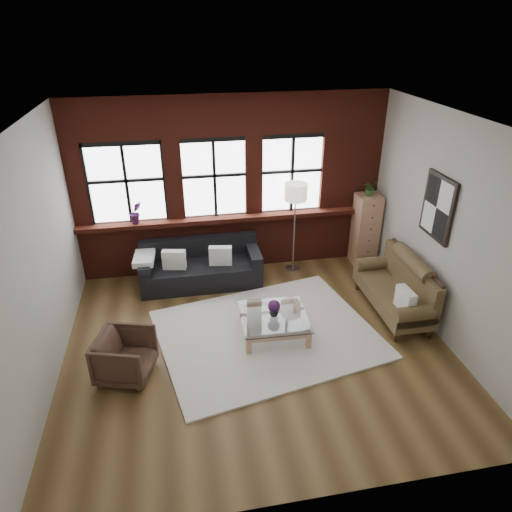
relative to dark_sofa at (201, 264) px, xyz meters
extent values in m
plane|color=#533B1E|center=(0.66, -1.90, -0.38)|extent=(5.50, 5.50, 0.00)
plane|color=white|center=(0.66, -1.90, 2.82)|extent=(5.50, 5.50, 0.00)
plane|color=#AEABA2|center=(0.66, 0.60, 1.22)|extent=(5.50, 0.00, 5.50)
plane|color=#AEABA2|center=(0.66, -4.40, 1.22)|extent=(5.50, 0.00, 5.50)
plane|color=#AEABA2|center=(-2.09, -1.90, 1.22)|extent=(0.00, 5.00, 5.00)
plane|color=#AEABA2|center=(3.41, -1.90, 1.22)|extent=(0.00, 5.00, 5.00)
cube|color=maroon|center=(0.66, 0.45, 0.66)|extent=(5.50, 0.30, 0.08)
cube|color=silver|center=(0.86, -1.71, -0.37)|extent=(3.55, 3.03, 0.03)
cube|color=white|center=(-0.45, -0.10, 0.19)|extent=(0.42, 0.21, 0.34)
cube|color=white|center=(0.35, -0.10, 0.19)|extent=(0.42, 0.20, 0.34)
cube|color=white|center=(2.88, -2.00, 0.19)|extent=(0.16, 0.39, 0.34)
imported|color=#3F2B1F|center=(-1.16, -2.23, -0.06)|extent=(0.87, 0.86, 0.64)
imported|color=#B2B2B2|center=(0.96, -1.70, 0.01)|extent=(0.15, 0.15, 0.14)
sphere|color=#481C53|center=(0.96, -1.70, 0.12)|extent=(0.19, 0.19, 0.19)
cube|color=tan|center=(3.15, 0.21, 0.31)|extent=(0.43, 0.43, 1.39)
imported|color=#2D5923|center=(3.15, 0.21, 1.15)|extent=(0.33, 0.31, 0.29)
imported|color=#481C53|center=(-1.04, 0.42, 0.90)|extent=(0.27, 0.24, 0.40)
camera|label=1|loc=(-0.32, -7.16, 3.92)|focal=32.00mm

